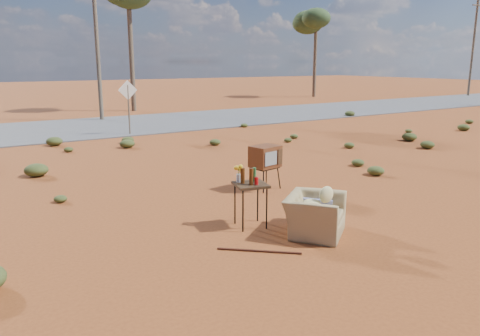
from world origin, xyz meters
TOP-DOWN VIEW (x-y plane):
  - ground at (0.00, 0.00)m, footprint 140.00×140.00m
  - highway at (0.00, 15.00)m, footprint 140.00×7.00m
  - armchair at (0.33, -0.50)m, footprint 1.34×1.37m
  - tv_unit at (1.26, 2.26)m, footprint 0.72×0.62m
  - side_table at (-0.47, 0.39)m, footprint 0.67×0.67m
  - rusty_bar at (-0.98, -0.70)m, footprint 1.02×0.91m
  - road_sign at (1.50, 12.00)m, footprint 0.78×0.06m
  - eucalyptus_right at (22.00, 24.00)m, footprint 3.20×3.20m
  - utility_pole_center at (2.00, 17.50)m, footprint 1.40×0.20m
  - utility_pole_east at (34.00, 17.50)m, footprint 1.40×0.20m
  - scrub_patch at (-0.82, 4.41)m, footprint 17.49×8.07m

SIDE VIEW (x-z plane):
  - ground at x=0.00m, z-range 0.00..0.00m
  - rusty_bar at x=-0.98m, z-range 0.00..0.04m
  - highway at x=0.00m, z-range 0.00..0.04m
  - scrub_patch at x=-0.82m, z-range -0.03..0.30m
  - armchair at x=0.33m, z-range -0.03..0.89m
  - tv_unit at x=1.26m, z-range 0.25..1.27m
  - side_table at x=-0.47m, z-range 0.27..1.38m
  - road_sign at x=1.50m, z-range 0.41..2.60m
  - utility_pole_center at x=2.00m, z-range 0.15..8.15m
  - utility_pole_east at x=34.00m, z-range 0.15..8.15m
  - eucalyptus_right at x=22.00m, z-range 2.39..9.49m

